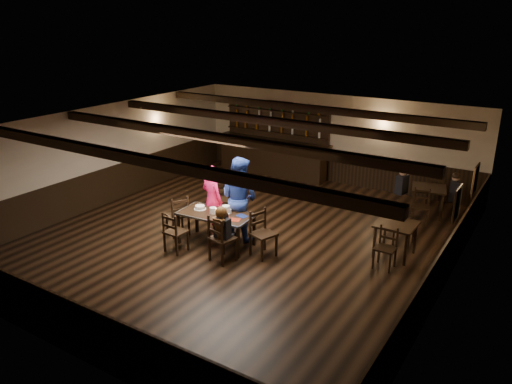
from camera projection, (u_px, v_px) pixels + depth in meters
The scene contains 25 objects.
ground at pixel (244, 237), 11.71m from camera, with size 10.00×10.00×0.00m, color black.
room_shell at pixel (245, 166), 11.15m from camera, with size 9.02×10.02×2.71m.
dining_table at pixel (216, 216), 11.14m from camera, with size 1.74×0.96×0.75m.
chair_near_left at pixel (173, 230), 10.80m from camera, with size 0.45×0.43×0.93m.
chair_near_right at pixel (219, 236), 10.35m from camera, with size 0.57×0.55×1.03m.
chair_end_left at pixel (179, 213), 11.63m from camera, with size 0.59×0.60×0.99m.
chair_end_right at pixel (261, 229), 10.69m from camera, with size 0.58×0.59×1.02m.
chair_far_pushed at pixel (219, 196), 12.74m from camera, with size 0.63×0.62×0.98m.
woman_pink at pixel (212, 200), 11.64m from camera, with size 0.62×0.40×1.69m, color #EF1374.
man_blue at pixel (239, 198), 11.44m from camera, with size 0.95×0.74×1.94m, color navy.
seated_person at pixel (222, 225), 10.32m from camera, with size 0.33×0.49×0.80m.
cake at pixel (200, 208), 11.35m from camera, with size 0.28×0.28×0.09m.
plate_stack_a at pixel (213, 210), 11.10m from camera, with size 0.15×0.15×0.14m, color white.
plate_stack_b at pixel (226, 210), 11.04m from camera, with size 0.17×0.17×0.20m, color white.
tea_light at pixel (220, 212), 11.16m from camera, with size 0.04×0.04×0.06m.
salt_shaker at pixel (229, 215), 10.89m from camera, with size 0.04×0.04×0.09m, color silver.
pepper_shaker at pixel (228, 216), 10.85m from camera, with size 0.04×0.04×0.10m, color #A5A8AD.
drink_glass at pixel (230, 211), 11.10m from camera, with size 0.07×0.07×0.11m, color silver.
menu_red at pixel (234, 220), 10.78m from camera, with size 0.28×0.20×0.00m, color maroon.
menu_blue at pixel (242, 216), 10.98m from camera, with size 0.26×0.18×0.00m, color #0F194B.
bar_counter at pixel (274, 152), 16.22m from camera, with size 3.89×0.70×2.20m.
back_table_a at pixel (396, 228), 10.62m from camera, with size 0.82×0.82×0.75m.
back_table_b at pixel (429, 191), 12.83m from camera, with size 1.01×1.01×0.75m.
bg_patron_left at pixel (402, 181), 13.09m from camera, with size 0.28×0.38×0.71m.
bg_patron_right at pixel (455, 186), 12.63m from camera, with size 0.26×0.38×0.73m.
Camera 1 is at (5.94, -8.88, 4.93)m, focal length 35.00 mm.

